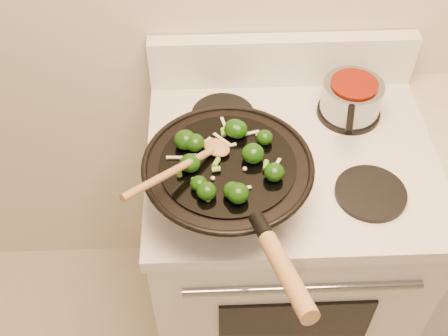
{
  "coord_description": "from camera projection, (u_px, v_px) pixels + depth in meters",
  "views": [
    {
      "loc": [
        -0.34,
        0.15,
        2.02
      ],
      "look_at": [
        -0.3,
        1.03,
        1.03
      ],
      "focal_mm": 45.0,
      "sensor_mm": 36.0,
      "label": 1
    }
  ],
  "objects": [
    {
      "name": "wok",
      "position": [
        228.0,
        180.0,
        1.34
      ],
      "size": [
        0.41,
        0.66,
        0.25
      ],
      "color": "black",
      "rests_on": "stove"
    },
    {
      "name": "saucepan",
      "position": [
        352.0,
        97.0,
        1.56
      ],
      "size": [
        0.17,
        0.27,
        0.1
      ],
      "color": "gray",
      "rests_on": "stove"
    },
    {
      "name": "stirfry",
      "position": [
        225.0,
        157.0,
        1.29
      ],
      "size": [
        0.27,
        0.28,
        0.05
      ],
      "color": "#113709",
      "rests_on": "wok"
    },
    {
      "name": "stove",
      "position": [
        279.0,
        246.0,
        1.85
      ],
      "size": [
        0.78,
        0.67,
        1.08
      ],
      "color": "white",
      "rests_on": "ground"
    },
    {
      "name": "wooden_spoon",
      "position": [
        192.0,
        161.0,
        1.27
      ],
      "size": [
        0.25,
        0.25,
        0.09
      ],
      "color": "#A57541",
      "rests_on": "wok"
    }
  ]
}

